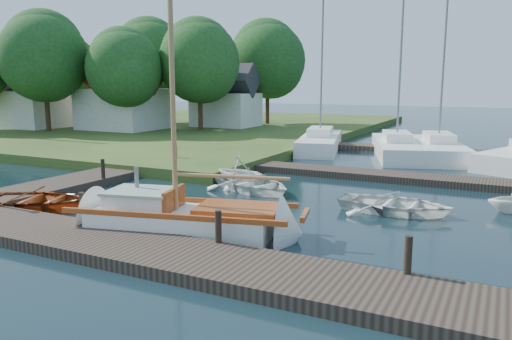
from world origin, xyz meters
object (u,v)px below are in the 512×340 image
at_px(tree_3, 200,61).
at_px(tree_4, 150,58).
at_px(marina_boat_1, 396,146).
at_px(house_c, 226,102).
at_px(dinghy, 35,197).
at_px(tender_a, 253,182).
at_px(mooring_post_1, 82,206).
at_px(mooring_post_2, 218,226).
at_px(tender_b, 241,170).
at_px(tree_2, 124,68).
at_px(tree_5, 70,69).
at_px(mooring_post_4, 103,169).
at_px(marina_boat_0, 320,141).
at_px(marina_boat_2, 438,148).
at_px(tender_c, 395,201).
at_px(house_b, 33,100).
at_px(tree_1, 44,57).
at_px(sailboat, 189,222).
at_px(house_a, 123,98).
at_px(mooring_post_3, 408,255).
at_px(tree_7, 268,60).
at_px(mooring_post_5, 176,153).

bearing_deg(tree_3, tree_4, 153.43).
height_order(marina_boat_1, house_c, marina_boat_1).
relative_size(dinghy, tender_a, 1.06).
bearing_deg(mooring_post_1, house_c, 112.17).
xyz_separation_m(mooring_post_2, tree_4, (-23.50, 27.05, 5.67)).
xyz_separation_m(tender_a, marina_boat_1, (3.04, 12.10, 0.19)).
height_order(tender_b, marina_boat_1, marina_boat_1).
height_order(tree_2, tree_5, tree_5).
bearing_deg(mooring_post_4, marina_boat_0, 74.01).
distance_m(marina_boat_1, marina_boat_2, 2.26).
height_order(tender_c, house_b, house_b).
relative_size(mooring_post_2, tree_1, 0.09).
distance_m(mooring_post_4, house_c, 23.16).
bearing_deg(tree_1, marina_boat_1, 4.05).
bearing_deg(mooring_post_2, house_c, 119.86).
bearing_deg(tree_4, tree_2, -63.43).
distance_m(dinghy, tree_2, 22.02).
xyz_separation_m(sailboat, tender_b, (-1.82, 6.39, 0.34)).
distance_m(marina_boat_2, house_a, 24.38).
bearing_deg(tree_3, marina_boat_2, -11.42).
height_order(mooring_post_4, tender_c, mooring_post_4).
bearing_deg(mooring_post_1, marina_boat_2, 69.60).
relative_size(mooring_post_4, tender_c, 0.22).
bearing_deg(mooring_post_3, mooring_post_1, 180.00).
height_order(sailboat, tree_4, tree_4).
relative_size(tender_c, tree_2, 0.46).
relative_size(marina_boat_0, tree_1, 1.19).
bearing_deg(tender_b, tree_7, 35.93).
relative_size(mooring_post_5, marina_boat_2, 0.07).
xyz_separation_m(sailboat, tree_3, (-13.91, 22.01, 5.47)).
bearing_deg(marina_boat_2, sailboat, 150.55).
bearing_deg(tree_1, marina_boat_0, 6.66).
bearing_deg(house_a, sailboat, -45.07).
bearing_deg(tree_3, mooring_post_4, -68.81).
xyz_separation_m(house_c, tree_3, (0.00, -3.95, 3.23)).
xyz_separation_m(mooring_post_5, tree_5, (-23.00, 15.05, 4.72)).
height_order(marina_boat_2, house_c, marina_boat_2).
distance_m(mooring_post_1, tree_7, 32.79).
bearing_deg(mooring_post_4, marina_boat_2, 52.06).
bearing_deg(tree_5, tree_1, -53.13).
bearing_deg(tree_4, marina_boat_0, -21.46).
distance_m(tree_3, tree_7, 8.26).
relative_size(marina_boat_0, house_b, 1.90).
bearing_deg(marina_boat_1, sailboat, 155.88).
bearing_deg(dinghy, mooring_post_2, -118.53).
bearing_deg(mooring_post_3, tender_a, 136.06).
bearing_deg(mooring_post_4, tree_1, 144.67).
bearing_deg(mooring_post_2, mooring_post_4, 149.53).
height_order(mooring_post_2, dinghy, mooring_post_2).
distance_m(tender_b, tree_7, 26.27).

